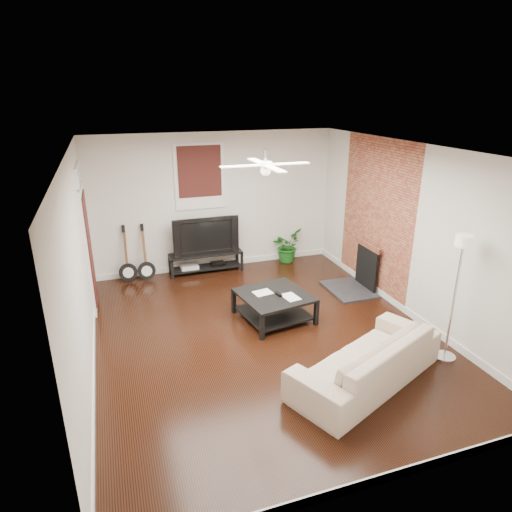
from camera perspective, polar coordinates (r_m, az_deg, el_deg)
The scene contains 14 objects.
room at distance 6.40m, azimuth 1.15°, elevation 0.92°, with size 5.01×6.01×2.81m.
brick_accent at distance 8.35m, azimuth 15.08°, elevation 4.88°, with size 0.02×2.20×2.80m, color brown.
fireplace at distance 8.49m, azimuth 12.88°, elevation -1.37°, with size 0.80×1.10×0.92m, color black.
window_back at distance 8.96m, azimuth -7.21°, elevation 10.06°, with size 1.00×0.06×1.30m, color black.
door_left at distance 7.92m, azimuth -20.80°, elevation 2.27°, with size 0.08×1.00×2.50m, color white.
tv_stand at distance 9.25m, azimuth -6.41°, elevation -0.79°, with size 1.49×0.40×0.42m, color black.
tv at distance 9.08m, azimuth -6.58°, elevation 2.75°, with size 1.34×0.18×0.77m, color black.
coffee_table at distance 7.34m, azimuth 2.31°, elevation -6.45°, with size 1.05×1.05×0.44m, color black.
sofa at distance 5.99m, azimuth 13.98°, elevation -12.64°, with size 2.23×0.87×0.65m, color tan.
floor_lamp at distance 6.56m, azimuth 24.03°, elevation -5.06°, with size 0.30×0.30×1.82m, color white, non-canonical shape.
potted_plant at distance 9.75m, azimuth 3.95°, elevation 1.33°, with size 0.64×0.56×0.71m, color #1B5F1B.
guitar_left at distance 8.93m, azimuth -16.27°, elevation 0.15°, with size 0.35×0.25×1.13m, color black, non-canonical shape.
guitar_right at distance 8.92m, azimuth -14.02°, elevation 0.33°, with size 0.35×0.25×1.13m, color black, non-canonical shape.
ceiling_fan at distance 6.11m, azimuth 1.23°, elevation 11.59°, with size 1.24×1.24×0.32m, color white, non-canonical shape.
Camera 1 is at (-2.06, -5.67, 3.53)m, focal length 31.25 mm.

